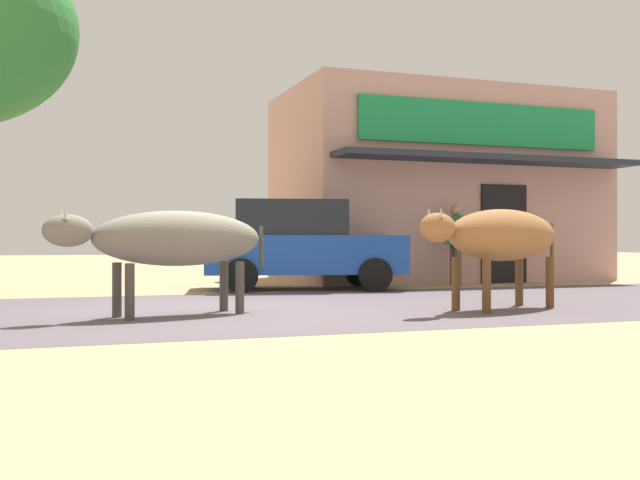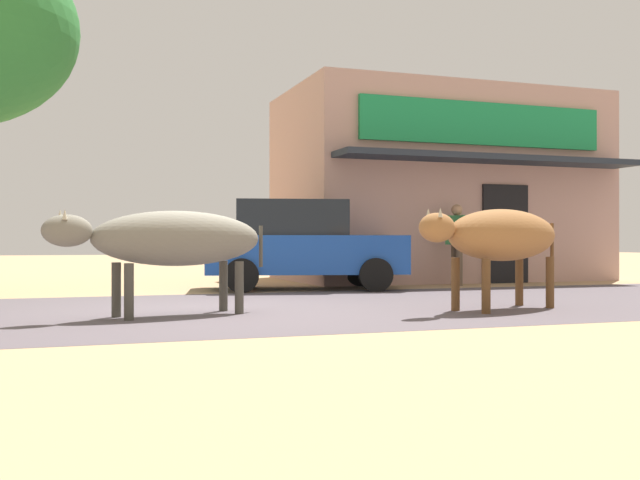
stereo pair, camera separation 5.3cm
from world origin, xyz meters
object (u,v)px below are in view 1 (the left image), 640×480
at_px(parked_hatchback_car, 300,244).
at_px(cow_far_dark, 501,236).
at_px(cow_near_brown, 174,240).
at_px(pedestrian_by_shop, 456,238).

relative_size(parked_hatchback_car, cow_far_dark, 1.53).
distance_m(cow_near_brown, pedestrian_by_shop, 7.58).
xyz_separation_m(parked_hatchback_car, pedestrian_by_shop, (3.34, 0.08, 0.12)).
height_order(cow_near_brown, cow_far_dark, cow_far_dark).
distance_m(parked_hatchback_car, pedestrian_by_shop, 3.34).
relative_size(cow_far_dark, pedestrian_by_shop, 1.56).
xyz_separation_m(parked_hatchback_car, cow_far_dark, (1.21, -4.78, 0.12)).
xyz_separation_m(cow_near_brown, pedestrian_by_shop, (6.28, 4.24, 0.04)).
distance_m(parked_hatchback_car, cow_far_dark, 4.93).
bearing_deg(cow_far_dark, pedestrian_by_shop, 66.32).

